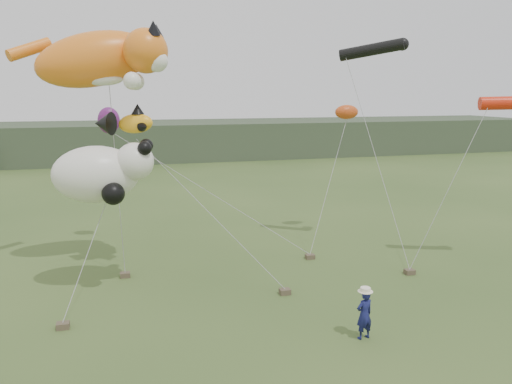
% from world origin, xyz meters
% --- Properties ---
extents(ground, '(120.00, 120.00, 0.00)m').
position_xyz_m(ground, '(0.00, 0.00, 0.00)').
color(ground, '#385123').
rests_on(ground, ground).
extents(headland, '(90.00, 13.00, 4.00)m').
position_xyz_m(headland, '(-3.11, 44.69, 1.92)').
color(headland, '#2D3D28').
rests_on(headland, ground).
extents(festival_attendant, '(0.63, 0.48, 1.54)m').
position_xyz_m(festival_attendant, '(1.06, -0.38, 0.77)').
color(festival_attendant, '#151850').
rests_on(festival_attendant, ground).
extents(sandbag_anchors, '(13.61, 4.55, 0.20)m').
position_xyz_m(sandbag_anchors, '(-1.21, 4.80, 0.10)').
color(sandbag_anchors, brown).
rests_on(sandbag_anchors, ground).
extents(cat_kite, '(5.95, 3.17, 2.87)m').
position_xyz_m(cat_kite, '(-6.07, 7.38, 8.58)').
color(cat_kite, orange).
rests_on(cat_kite, ground).
extents(fish_kite, '(2.51, 1.64, 1.20)m').
position_xyz_m(fish_kite, '(-5.55, 7.03, 6.17)').
color(fish_kite, '#FFAF1C').
rests_on(fish_kite, ground).
extents(tube_kites, '(7.34, 5.84, 3.09)m').
position_xyz_m(tube_kites, '(7.82, 5.76, 8.06)').
color(tube_kites, black).
rests_on(tube_kites, ground).
extents(panda_kite, '(3.59, 2.32, 2.23)m').
position_xyz_m(panda_kite, '(-6.40, 5.48, 4.49)').
color(panda_kite, white).
rests_on(panda_kite, ground).
extents(misc_kites, '(12.57, 1.82, 1.28)m').
position_xyz_m(misc_kites, '(-1.25, 10.80, 6.18)').
color(misc_kites, '#CA4817').
rests_on(misc_kites, ground).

